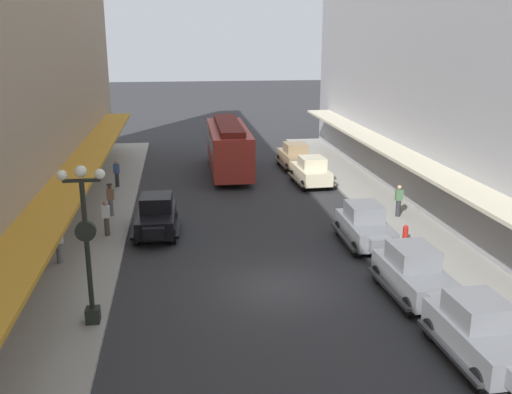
% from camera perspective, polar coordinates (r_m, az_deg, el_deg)
% --- Properties ---
extents(ground_plane, '(200.00, 200.00, 0.00)m').
position_cam_1_polar(ground_plane, '(21.48, 2.21, -8.99)').
color(ground_plane, '#2D2D30').
extents(sidewalk_left, '(3.00, 60.00, 0.15)m').
position_cam_1_polar(sidewalk_left, '(21.55, -18.12, -9.52)').
color(sidewalk_left, '#99968E').
rests_on(sidewalk_left, ground).
extents(sidewalk_right, '(3.00, 60.00, 0.15)m').
position_cam_1_polar(sidewalk_right, '(23.84, 20.41, -7.24)').
color(sidewalk_right, '#99968E').
rests_on(sidewalk_right, ground).
extents(parked_car_0, '(2.27, 4.31, 1.84)m').
position_cam_1_polar(parked_car_0, '(21.14, 15.57, -7.23)').
color(parked_car_0, slate).
rests_on(parked_car_0, ground).
extents(parked_car_1, '(2.19, 4.28, 1.84)m').
position_cam_1_polar(parked_car_1, '(25.74, 10.86, -2.73)').
color(parked_car_1, slate).
rests_on(parked_car_1, ground).
extents(parked_car_2, '(2.25, 4.30, 1.84)m').
position_cam_1_polar(parked_car_2, '(17.79, 21.54, -12.35)').
color(parked_car_2, slate).
rests_on(parked_car_2, ground).
extents(parked_car_3, '(2.29, 4.31, 1.84)m').
position_cam_1_polar(parked_car_3, '(40.08, 3.89, 4.19)').
color(parked_car_3, '#997F5B').
rests_on(parked_car_3, ground).
extents(parked_car_4, '(2.30, 4.31, 1.84)m').
position_cam_1_polar(parked_car_4, '(35.56, 5.53, 2.65)').
color(parked_car_4, beige).
rests_on(parked_car_4, ground).
extents(parked_car_5, '(2.25, 4.30, 1.84)m').
position_cam_1_polar(parked_car_5, '(27.02, -9.93, -1.78)').
color(parked_car_5, black).
rests_on(parked_car_5, ground).
extents(streetcar, '(2.65, 9.63, 3.46)m').
position_cam_1_polar(streetcar, '(38.54, -2.77, 5.20)').
color(streetcar, '#A52D23').
rests_on(streetcar, ground).
extents(lamp_post_with_clock, '(1.42, 0.44, 5.16)m').
position_cam_1_polar(lamp_post_with_clock, '(18.33, -16.62, -4.06)').
color(lamp_post_with_clock, black).
rests_on(lamp_post_with_clock, sidewalk_left).
extents(fire_hydrant, '(0.24, 0.24, 0.82)m').
position_cam_1_polar(fire_hydrant, '(26.13, 14.73, -3.57)').
color(fire_hydrant, '#B21E19').
rests_on(fire_hydrant, sidewalk_right).
extents(pedestrian_0, '(0.36, 0.24, 1.64)m').
position_cam_1_polar(pedestrian_0, '(35.53, -13.78, 2.33)').
color(pedestrian_0, '#2D2D33').
rests_on(pedestrian_0, sidewalk_left).
extents(pedestrian_1, '(0.36, 0.24, 1.64)m').
position_cam_1_polar(pedestrian_1, '(29.68, 14.10, -0.34)').
color(pedestrian_1, '#2D2D33').
rests_on(pedestrian_1, sidewalk_right).
extents(pedestrian_2, '(0.36, 0.28, 1.67)m').
position_cam_1_polar(pedestrian_2, '(24.24, -19.18, -4.36)').
color(pedestrian_2, slate).
rests_on(pedestrian_2, sidewalk_left).
extents(pedestrian_3, '(0.36, 0.24, 1.64)m').
position_cam_1_polar(pedestrian_3, '(26.94, -14.77, -2.03)').
color(pedestrian_3, '#4C4238').
rests_on(pedestrian_3, sidewalk_left).
extents(pedestrian_4, '(0.36, 0.28, 1.67)m').
position_cam_1_polar(pedestrian_4, '(29.81, -14.38, -0.23)').
color(pedestrian_4, slate).
rests_on(pedestrian_4, sidewalk_left).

